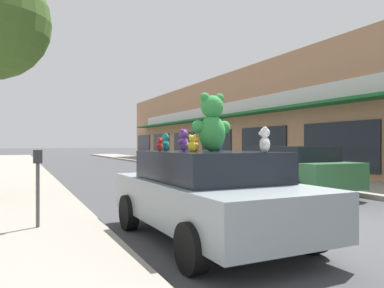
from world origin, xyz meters
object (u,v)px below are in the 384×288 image
Objects in this scene: teddy_bear_blue at (218,141)px; parking_meter at (38,178)px; teddy_bear_giant at (212,123)px; parked_car_far_center at (291,168)px; teddy_bear_purple at (184,140)px; teddy_bear_orange at (196,145)px; teddy_bear_teal at (166,142)px; plush_art_car at (209,193)px; teddy_bear_white at (265,140)px; teddy_bear_yellow at (192,143)px; teddy_bear_red at (160,144)px.

teddy_bear_blue is 0.29× the size of parking_meter.
teddy_bear_giant is 0.23× the size of parked_car_far_center.
teddy_bear_giant reaches higher than parking_meter.
teddy_bear_giant is at bearing 81.42° from teddy_bear_purple.
teddy_bear_teal is (-0.15, 0.91, 0.04)m from teddy_bear_orange.
teddy_bear_giant is at bearing 38.60° from teddy_bear_blue.
plush_art_car is 11.45× the size of teddy_bear_white.
parked_car_far_center is at bearing 177.40° from teddy_bear_purple.
teddy_bear_teal is at bearing -56.94° from teddy_bear_giant.
teddy_bear_white reaches higher than teddy_bear_orange.
plush_art_car is 18.28× the size of teddy_bear_orange.
teddy_bear_yellow is (-0.36, -0.15, 0.77)m from plush_art_car.
parked_car_far_center is (5.17, 2.83, -0.72)m from teddy_bear_red.
teddy_bear_white is at bearing -70.65° from plush_art_car.
teddy_bear_giant is 5.81m from parked_car_far_center.
teddy_bear_teal is at bearing -151.77° from parked_car_far_center.
parking_meter is at bearing -101.77° from teddy_bear_white.
parked_car_far_center is at bearing 166.44° from teddy_bear_white.
plush_art_car is 0.78m from teddy_bear_orange.
teddy_bear_teal is at bearing -44.16° from teddy_bear_blue.
teddy_bear_purple is (0.08, 0.65, 0.07)m from teddy_bear_orange.
teddy_bear_giant is 4.18× the size of teddy_bear_red.
teddy_bear_red is (-0.51, 0.84, 0.76)m from plush_art_car.
parked_car_far_center is (5.01, 2.69, -0.76)m from teddy_bear_teal.
teddy_bear_red is at bearing -31.72° from teddy_bear_blue.
teddy_bear_red is at bearing -43.68° from teddy_bear_giant.
teddy_bear_blue is at bearing -96.42° from teddy_bear_yellow.
teddy_bear_giant reaches higher than teddy_bear_red.
teddy_bear_red is 5.94m from parked_car_far_center.
teddy_bear_red is (-0.32, 0.77, 0.00)m from teddy_bear_orange.
plush_art_car is 1.31m from teddy_bear_teal.
plush_art_car is 18.01× the size of teddy_bear_red.
plush_art_car is 10.79× the size of teddy_bear_purple.
teddy_bear_white is 6.37m from parked_car_far_center.
parking_meter is (-2.80, 1.03, -0.61)m from teddy_bear_blue.
teddy_bear_orange is at bearing -31.89° from parking_meter.
parking_meter is at bearing 147.62° from plush_art_car.
teddy_bear_orange is 0.83m from teddy_bear_red.
teddy_bear_orange is at bearing 18.33° from teddy_bear_giant.
teddy_bear_purple is 0.09× the size of parked_car_far_center.
teddy_bear_purple is 1.67× the size of teddy_bear_red.
parking_meter is at bearing -52.04° from teddy_bear_purple.
parking_meter is at bearing -64.52° from teddy_bear_red.
teddy_bear_teal is 2.07m from teddy_bear_white.
plush_art_car is 4.31× the size of teddy_bear_giant.
teddy_bear_teal is 0.85× the size of teddy_bear_blue.
teddy_bear_teal is at bearing -130.79° from teddy_bear_white.
teddy_bear_teal is 5.73m from parked_car_far_center.
teddy_bear_orange is 6.08m from parked_car_far_center.
plush_art_car is at bearing -31.15° from parking_meter.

